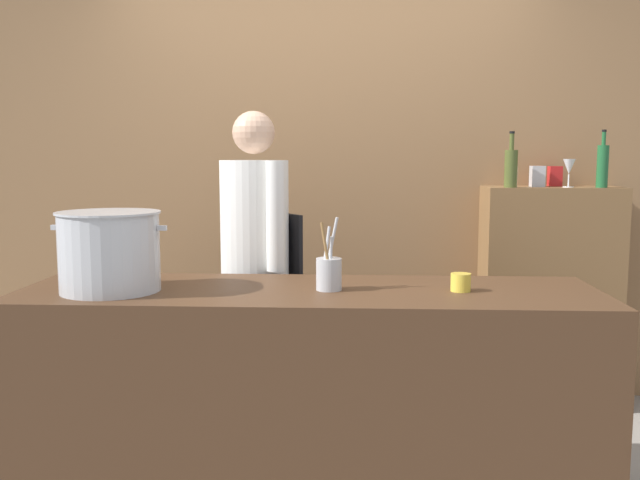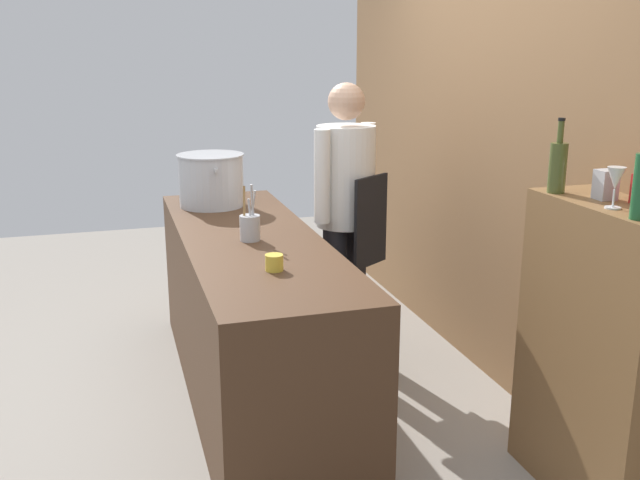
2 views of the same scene
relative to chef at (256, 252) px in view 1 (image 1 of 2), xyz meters
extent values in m
cube|color=olive|center=(0.31, 0.77, 0.54)|extent=(4.40, 0.10, 3.00)
cube|color=#472D1C|center=(0.31, -0.63, -0.51)|extent=(2.36, 0.70, 0.90)
cube|color=brown|center=(1.61, 0.56, -0.33)|extent=(0.76, 0.32, 1.27)
cylinder|color=black|center=(0.05, -0.08, -0.54)|extent=(0.14, 0.14, 0.84)
cylinder|color=black|center=(-0.06, 0.08, -0.54)|extent=(0.14, 0.14, 0.84)
cylinder|color=white|center=(0.00, 0.00, 0.17)|extent=(0.34, 0.34, 0.58)
cube|color=black|center=(0.14, 0.10, -0.07)|extent=(0.19, 0.26, 0.52)
cylinder|color=white|center=(0.12, -0.18, 0.19)|extent=(0.09, 0.09, 0.52)
cylinder|color=white|center=(-0.13, 0.18, 0.19)|extent=(0.09, 0.09, 0.52)
sphere|color=tan|center=(0.00, 0.00, 0.59)|extent=(0.21, 0.21, 0.21)
cylinder|color=#B7BABF|center=(-0.48, -0.71, 0.09)|extent=(0.39, 0.39, 0.31)
cylinder|color=#B7BABF|center=(-0.48, -0.71, 0.25)|extent=(0.41, 0.41, 0.01)
cube|color=#B7BABF|center=(-0.70, -0.71, 0.19)|extent=(0.04, 0.02, 0.02)
cube|color=#B7BABF|center=(-0.27, -0.71, 0.19)|extent=(0.04, 0.02, 0.02)
cylinder|color=#B7BABF|center=(0.39, -0.65, 0.00)|extent=(0.10, 0.10, 0.13)
cylinder|color=olive|center=(0.38, -0.67, 0.08)|extent=(0.05, 0.03, 0.26)
cylinder|color=#B7BABF|center=(0.40, -0.63, 0.09)|extent=(0.07, 0.03, 0.27)
cylinder|color=#B7BABF|center=(0.40, -0.64, 0.05)|extent=(0.02, 0.03, 0.20)
cylinder|color=#B7BABF|center=(0.38, -0.63, 0.07)|extent=(0.04, 0.04, 0.24)
cylinder|color=yellow|center=(0.92, -0.64, -0.03)|extent=(0.08, 0.08, 0.07)
cylinder|color=#1E592D|center=(1.84, 0.46, 0.42)|extent=(0.06, 0.06, 0.23)
cylinder|color=#1E592D|center=(1.84, 0.46, 0.57)|extent=(0.02, 0.02, 0.07)
cylinder|color=black|center=(1.84, 0.46, 0.61)|extent=(0.02, 0.02, 0.01)
cylinder|color=#475123|center=(1.35, 0.46, 0.41)|extent=(0.07, 0.07, 0.21)
cylinder|color=#475123|center=(1.35, 0.46, 0.55)|extent=(0.03, 0.03, 0.09)
cylinder|color=black|center=(1.35, 0.46, 0.61)|extent=(0.03, 0.03, 0.01)
cylinder|color=silver|center=(1.67, 0.48, 0.31)|extent=(0.06, 0.06, 0.01)
cylinder|color=silver|center=(1.67, 0.48, 0.34)|extent=(0.01, 0.01, 0.07)
cone|color=silver|center=(1.67, 0.48, 0.42)|extent=(0.07, 0.07, 0.08)
cube|color=#B2B2B7|center=(1.52, 0.56, 0.36)|extent=(0.07, 0.07, 0.12)
cube|color=red|center=(1.64, 0.64, 0.36)|extent=(0.07, 0.07, 0.12)
camera|label=1|loc=(0.50, -3.36, 0.47)|focal=38.31mm
camera|label=2|loc=(3.87, -1.31, 0.89)|focal=40.36mm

